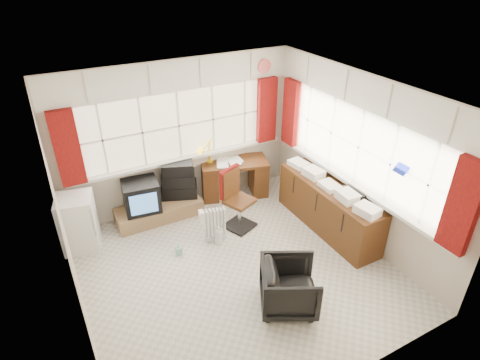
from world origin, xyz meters
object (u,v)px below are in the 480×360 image
object	(u,v)px
desk	(234,176)
task_chair	(234,196)
credenza	(328,207)
office_chair	(289,287)
crt_tv	(141,196)
mini_fridge	(78,223)
tv_bench	(159,211)
desk_lamp	(209,146)
radiator	(214,227)

from	to	relation	value
desk	task_chair	bearing A→B (deg)	-117.29
desk	credenza	distance (m)	1.80
office_chair	crt_tv	xyz separation A→B (m)	(-1.07, 2.61, 0.18)
mini_fridge	tv_bench	bearing A→B (deg)	7.42
office_chair	crt_tv	bearing A→B (deg)	49.72
desk_lamp	office_chair	distance (m)	2.95
office_chair	mini_fridge	size ratio (longest dim) A/B	0.81
credenza	crt_tv	xyz separation A→B (m)	(-2.53, 1.53, 0.10)
desk	task_chair	world-z (taller)	task_chair
radiator	credenza	distance (m)	1.81
desk	tv_bench	bearing A→B (deg)	-176.83
desk	office_chair	bearing A→B (deg)	-103.25
task_chair	mini_fridge	bearing A→B (deg)	165.58
mini_fridge	office_chair	bearing A→B (deg)	-49.74
office_chair	tv_bench	xyz separation A→B (m)	(-0.82, 2.60, -0.19)
desk_lamp	mini_fridge	distance (m)	2.41
desk_lamp	radiator	world-z (taller)	desk_lamp
office_chair	tv_bench	bearing A→B (deg)	44.83
desk_lamp	crt_tv	distance (m)	1.43
credenza	tv_bench	distance (m)	2.75
office_chair	task_chair	bearing A→B (deg)	21.11
desk_lamp	task_chair	bearing A→B (deg)	-92.28
desk	crt_tv	bearing A→B (deg)	-177.63
radiator	crt_tv	bearing A→B (deg)	131.58
task_chair	credenza	bearing A→B (deg)	-31.59
desk	desk_lamp	bearing A→B (deg)	155.18
desk	tv_bench	size ratio (longest dim) A/B	0.92
tv_bench	desk_lamp	bearing A→B (deg)	13.71
desk_lamp	credenza	world-z (taller)	desk_lamp
desk	desk_lamp	xyz separation A→B (m)	(-0.39, 0.18, 0.61)
desk	radiator	distance (m)	1.34
credenza	mini_fridge	world-z (taller)	mini_fridge
desk_lamp	mini_fridge	world-z (taller)	desk_lamp
task_chair	tv_bench	bearing A→B (deg)	143.82
desk	office_chair	size ratio (longest dim) A/B	1.86
office_chair	crt_tv	world-z (taller)	crt_tv
desk_lamp	office_chair	size ratio (longest dim) A/B	0.65
desk	office_chair	world-z (taller)	desk
radiator	mini_fridge	distance (m)	1.99
desk	radiator	size ratio (longest dim) A/B	2.42
tv_bench	mini_fridge	size ratio (longest dim) A/B	1.64
tv_bench	mini_fridge	xyz separation A→B (m)	(-1.25, -0.16, 0.30)
tv_bench	radiator	bearing A→B (deg)	-58.14
desk	desk_lamp	world-z (taller)	desk_lamp
task_chair	tv_bench	world-z (taller)	task_chair
desk	task_chair	size ratio (longest dim) A/B	1.28
desk	tv_bench	xyz separation A→B (m)	(-1.45, -0.08, -0.25)
tv_bench	desk	bearing A→B (deg)	3.17
desk	office_chair	distance (m)	2.75
desk	radiator	world-z (taller)	desk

